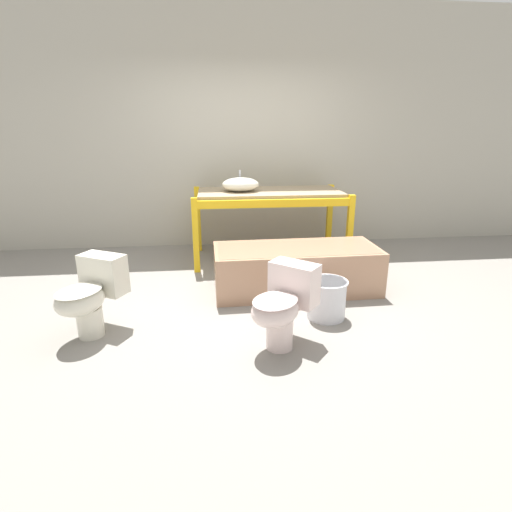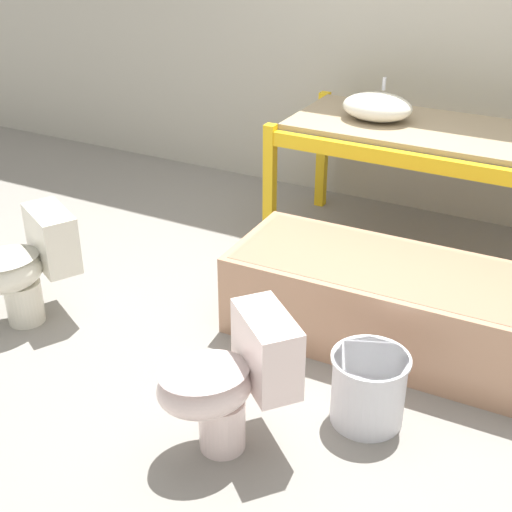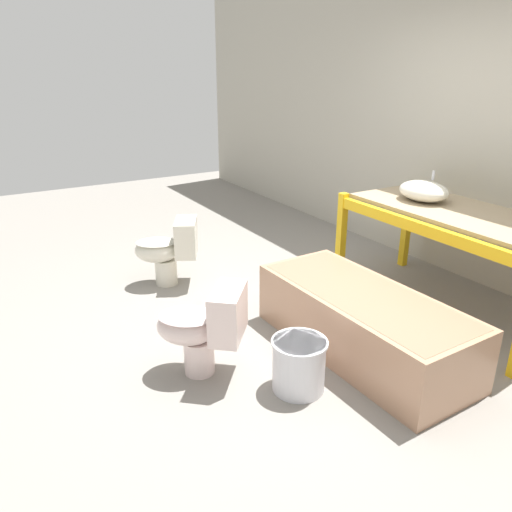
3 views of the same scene
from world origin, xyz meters
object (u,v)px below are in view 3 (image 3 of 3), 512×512
object	(u,v)px
bathtub_main	(363,318)
toilet_near	(168,249)
bucket_white	(299,364)
sink_basin	(424,191)
toilet_far	(203,326)

from	to	relation	value
bathtub_main	toilet_near	bearing A→B (deg)	-158.96
toilet_near	bucket_white	bearing A→B (deg)	30.84
sink_basin	bucket_white	xyz separation A→B (m)	(0.64, -1.73, -0.78)
bathtub_main	toilet_far	distance (m)	1.16
toilet_far	bucket_white	world-z (taller)	toilet_far
bathtub_main	bucket_white	distance (m)	0.68
sink_basin	bucket_white	size ratio (longest dim) A/B	1.24
bathtub_main	toilet_far	xyz separation A→B (m)	(-0.34, -1.11, 0.09)
sink_basin	bucket_white	distance (m)	2.00
toilet_near	toilet_far	xyz separation A→B (m)	(1.51, -0.36, 0.00)
bucket_white	sink_basin	bearing A→B (deg)	110.25
bathtub_main	bucket_white	xyz separation A→B (m)	(0.14, -0.66, -0.08)
sink_basin	toilet_near	distance (m)	2.35
sink_basin	toilet_near	bearing A→B (deg)	-126.65
toilet_near	toilet_far	distance (m)	1.55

